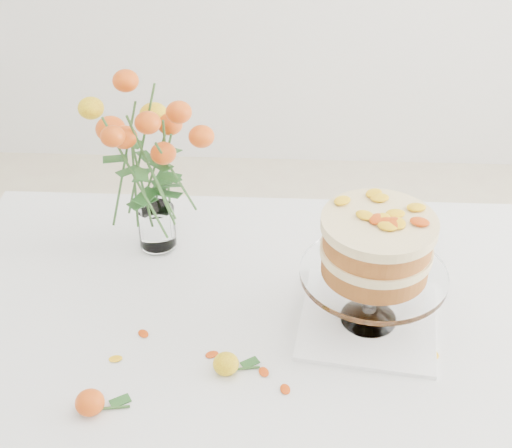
{
  "coord_description": "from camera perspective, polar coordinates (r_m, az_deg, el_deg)",
  "views": [
    {
      "loc": [
        0.01,
        -1.06,
        1.73
      ],
      "look_at": [
        -0.05,
        0.12,
        0.91
      ],
      "focal_mm": 50.0,
      "sensor_mm": 36.0,
      "label": 1
    }
  ],
  "objects": [
    {
      "name": "stray_petal_e",
      "position": [
        1.39,
        -11.17,
        -10.54
      ],
      "size": [
        0.03,
        0.02,
        0.0
      ],
      "primitive_type": "ellipsoid",
      "color": "yellow",
      "rests_on": "table"
    },
    {
      "name": "stray_petal_c",
      "position": [
        1.31,
        2.35,
        -13.08
      ],
      "size": [
        0.03,
        0.02,
        0.0
      ],
      "primitive_type": "ellipsoid",
      "color": "yellow",
      "rests_on": "table"
    },
    {
      "name": "loose_rose_near",
      "position": [
        1.33,
        -2.4,
        -11.12
      ],
      "size": [
        0.09,
        0.05,
        0.04
      ],
      "rotation": [
        0.0,
        0.0,
        0.18
      ],
      "color": "yellow",
      "rests_on": "table"
    },
    {
      "name": "stray_petal_a",
      "position": [
        1.37,
        -3.55,
        -10.39
      ],
      "size": [
        0.03,
        0.02,
        0.0
      ],
      "primitive_type": "ellipsoid",
      "color": "yellow",
      "rests_on": "table"
    },
    {
      "name": "table",
      "position": [
        1.5,
        1.6,
        -10.11
      ],
      "size": [
        1.43,
        0.93,
        0.76
      ],
      "color": "tan",
      "rests_on": "ground"
    },
    {
      "name": "rose_vase",
      "position": [
        1.52,
        -8.5,
        5.7
      ],
      "size": [
        0.35,
        0.35,
        0.42
      ],
      "rotation": [
        0.0,
        0.0,
        0.33
      ],
      "color": "white",
      "rests_on": "table"
    },
    {
      "name": "napkin",
      "position": [
        1.45,
        8.93,
        -7.66
      ],
      "size": [
        0.3,
        0.3,
        0.01
      ],
      "primitive_type": "cube",
      "rotation": [
        0.0,
        0.0,
        -0.14
      ],
      "color": "white",
      "rests_on": "table"
    },
    {
      "name": "stray_petal_d",
      "position": [
        1.43,
        -9.0,
        -8.67
      ],
      "size": [
        0.03,
        0.02,
        0.0
      ],
      "primitive_type": "ellipsoid",
      "color": "yellow",
      "rests_on": "table"
    },
    {
      "name": "loose_rose_far",
      "position": [
        1.3,
        -13.13,
        -13.74
      ],
      "size": [
        0.09,
        0.05,
        0.04
      ],
      "rotation": [
        0.0,
        0.0,
        0.15
      ],
      "color": "#D9590A",
      "rests_on": "table"
    },
    {
      "name": "stray_petal_f",
      "position": [
        1.41,
        14.04,
        -10.11
      ],
      "size": [
        0.03,
        0.02,
        0.0
      ],
      "primitive_type": "ellipsoid",
      "color": "yellow",
      "rests_on": "table"
    },
    {
      "name": "cake_stand",
      "position": [
        1.34,
        9.58,
        -2.18
      ],
      "size": [
        0.28,
        0.28,
        0.25
      ],
      "rotation": [
        0.0,
        0.0,
        -0.2
      ],
      "color": "white",
      "rests_on": "napkin"
    },
    {
      "name": "stray_petal_b",
      "position": [
        1.34,
        0.63,
        -11.77
      ],
      "size": [
        0.03,
        0.02,
        0.0
      ],
      "primitive_type": "ellipsoid",
      "color": "yellow",
      "rests_on": "table"
    }
  ]
}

